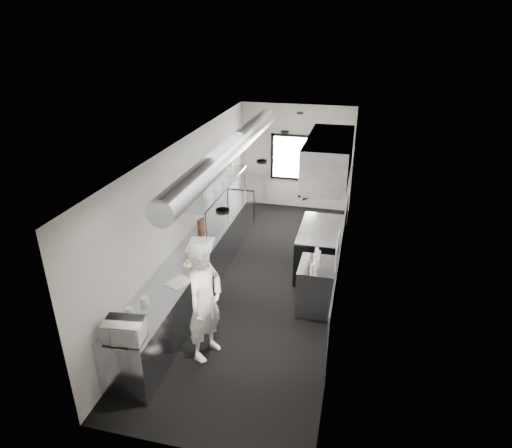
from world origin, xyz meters
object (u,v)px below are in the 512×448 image
Objects in this scene: cutting_board at (200,244)px; plate_stack_c at (223,174)px; pass_shelf at (219,187)px; plate_stack_b at (215,180)px; bottle_station at (317,287)px; knife_block at (202,224)px; exhaust_hood at (329,159)px; plate_stack_a at (208,191)px; range at (319,249)px; line_cook at (205,302)px; deli_tub_a at (130,310)px; deli_tub_b at (145,300)px; prep_counter at (198,266)px; plate_stack_d at (228,166)px; squeeze_bottle_d at (319,255)px; squeeze_bottle_b at (316,264)px; squeeze_bottle_e at (317,253)px; small_plate at (188,264)px; far_work_table at (247,198)px; microwave at (124,330)px; squeeze_bottle_a at (312,269)px.

cutting_board is 1.82× the size of plate_stack_c.
pass_shelf is 0.29m from plate_stack_b.
pass_shelf is 3.09m from bottle_station.
knife_block is 0.62× the size of plate_stack_b.
plate_stack_a is (-2.28, -0.40, -0.69)m from exhaust_hood.
line_cook is at bearing -114.99° from range.
exhaust_hood is at bearing -7.47° from pass_shelf.
deli_tub_a is (-2.45, -3.44, -1.45)m from exhaust_hood.
range is 3.92m from deli_tub_b.
knife_block reaches higher than prep_counter.
prep_counter is at bearing -88.10° from plate_stack_b.
pass_shelf is at bearing -88.50° from plate_stack_d.
exhaust_hood is 0.73× the size of pass_shelf.
range is 2.47m from cutting_board.
pass_shelf is 3.79m from deli_tub_a.
deli_tub_b is at bearing -141.14° from squeeze_bottle_d.
plate_stack_c is 3.22m from squeeze_bottle_b.
exhaust_hood is 12.93× the size of squeeze_bottle_d.
pass_shelf is 0.83m from plate_stack_d.
deli_tub_a is 0.66× the size of squeeze_bottle_e.
cutting_board reaches higher than small_plate.
squeeze_bottle_d is at bearing -44.75° from plate_stack_d.
far_work_table is 5.96m from deli_tub_a.
plate_stack_b reaches higher than bottle_station.
deli_tub_a is 0.38× the size of plate_stack_d.
plate_stack_d reaches higher than bottle_station.
plate_stack_c is (0.01, 0.98, 0.04)m from plate_stack_a.
prep_counter is 28.32× the size of knife_block.
line_cook is 9.91× the size of squeeze_bottle_e.
microwave is 1.89× the size of plate_stack_a.
far_work_table is 3.16m from plate_stack_a.
plate_stack_a is at bearing 35.57° from line_cook.
pass_shelf is 2.49m from range.
squeeze_bottle_e reaches higher than squeeze_bottle_d.
microwave is at bearing -89.05° from plate_stack_b.
squeeze_bottle_d is at bearing 86.89° from squeeze_bottle_b.
squeeze_bottle_a is at bearing -31.23° from line_cook.
cutting_board is (-2.13, -1.18, 0.44)m from range.
squeeze_bottle_e is at bearing -20.15° from line_cook.
squeeze_bottle_a is 1.07× the size of squeeze_bottle_b.
plate_stack_a is 1.51m from plate_stack_d.
small_plate is at bearing -86.25° from pass_shelf.
prep_counter is 3.70m from far_work_table.
range is 1.33× the size of far_work_table.
prep_counter is at bearing -151.89° from exhaust_hood.
range is 3.34m from line_cook.
exhaust_hood is 2.23m from squeeze_bottle_a.
bottle_station is at bearing 13.39° from small_plate.
far_work_table is (0.00, 3.70, 0.00)m from prep_counter.
deli_tub_a is 0.59× the size of knife_block.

